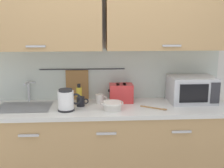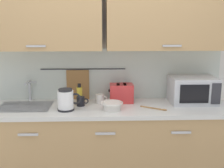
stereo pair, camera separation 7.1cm
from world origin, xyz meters
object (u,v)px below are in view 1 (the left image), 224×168
object	(u,v)px
microwave	(192,89)
wooden_spoon	(157,108)
mixing_bowl	(112,105)
dish_soap_bottle	(79,94)
toaster	(121,93)
electric_kettle	(66,100)
mug_near_sink	(81,101)
mug_by_kettle	(100,99)

from	to	relation	value
microwave	wooden_spoon	size ratio (longest dim) A/B	1.85
microwave	mixing_bowl	size ratio (longest dim) A/B	2.15
dish_soap_bottle	mixing_bowl	bearing A→B (deg)	-40.45
dish_soap_bottle	toaster	xyz separation A→B (m)	(0.44, -0.01, 0.01)
electric_kettle	mug_near_sink	bearing A→B (deg)	46.42
dish_soap_bottle	mixing_bowl	distance (m)	0.43
electric_kettle	wooden_spoon	bearing A→B (deg)	-0.35
dish_soap_bottle	mug_near_sink	distance (m)	0.14
electric_kettle	mixing_bowl	size ratio (longest dim) A/B	1.06
mixing_bowl	microwave	bearing A→B (deg)	14.98
electric_kettle	mug_by_kettle	distance (m)	0.39
wooden_spoon	mixing_bowl	bearing A→B (deg)	-179.75
mixing_bowl	mug_by_kettle	distance (m)	0.25
electric_kettle	mug_by_kettle	size ratio (longest dim) A/B	1.89
mug_by_kettle	mixing_bowl	bearing A→B (deg)	-62.93
microwave	wooden_spoon	xyz separation A→B (m)	(-0.41, -0.22, -0.13)
dish_soap_bottle	microwave	bearing A→B (deg)	-2.64
microwave	mug_by_kettle	world-z (taller)	microwave
mug_near_sink	mug_by_kettle	bearing A→B (deg)	23.33
microwave	toaster	distance (m)	0.73
electric_kettle	toaster	bearing A→B (deg)	25.74
microwave	mug_near_sink	world-z (taller)	microwave
microwave	wooden_spoon	bearing A→B (deg)	-151.41
electric_kettle	wooden_spoon	distance (m)	0.87
mug_by_kettle	wooden_spoon	world-z (taller)	mug_by_kettle
toaster	wooden_spoon	distance (m)	0.43
toaster	mug_by_kettle	xyz separation A→B (m)	(-0.22, -0.04, -0.05)
microwave	toaster	size ratio (longest dim) A/B	1.80
mug_near_sink	mug_by_kettle	world-z (taller)	same
microwave	dish_soap_bottle	bearing A→B (deg)	177.36
dish_soap_bottle	mug_near_sink	size ratio (longest dim) A/B	1.63
electric_kettle	dish_soap_bottle	bearing A→B (deg)	69.01
mug_by_kettle	wooden_spoon	xyz separation A→B (m)	(0.55, -0.22, -0.04)
mug_near_sink	mug_by_kettle	xyz separation A→B (m)	(0.19, 0.08, 0.00)
toaster	wooden_spoon	world-z (taller)	toaster
electric_kettle	toaster	size ratio (longest dim) A/B	0.89
wooden_spoon	mug_by_kettle	bearing A→B (deg)	157.90
microwave	toaster	xyz separation A→B (m)	(-0.73, 0.04, -0.04)
mug_near_sink	wooden_spoon	bearing A→B (deg)	-10.79
mug_by_kettle	wooden_spoon	distance (m)	0.59
mug_near_sink	wooden_spoon	size ratio (longest dim) A/B	0.48
microwave	mug_by_kettle	size ratio (longest dim) A/B	3.83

